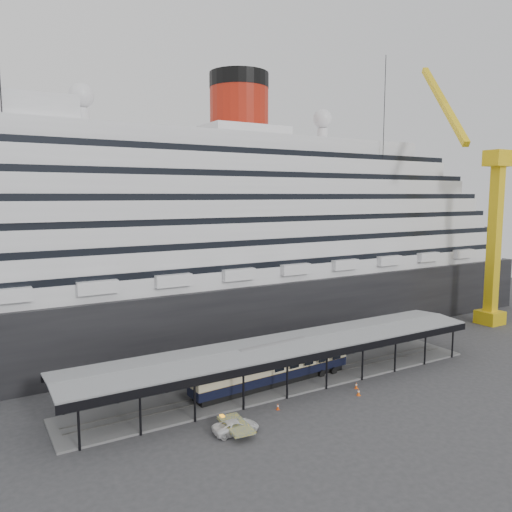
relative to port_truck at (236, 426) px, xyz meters
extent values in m
plane|color=#323235|center=(11.94, 3.41, -0.65)|extent=(200.00, 200.00, 0.00)
cube|color=black|center=(11.94, 35.41, 4.35)|extent=(130.00, 30.00, 10.00)
cylinder|color=#A31C0D|center=(19.94, 35.41, 36.75)|extent=(10.00, 10.00, 9.00)
cylinder|color=black|center=(19.94, 35.41, 42.00)|extent=(10.10, 10.10, 2.50)
sphere|color=silver|center=(-6.06, 35.41, 37.05)|extent=(3.60, 3.60, 3.60)
sphere|color=silver|center=(37.94, 35.41, 37.05)|extent=(3.60, 3.60, 3.60)
cube|color=slate|center=(11.94, 8.41, -0.53)|extent=(56.00, 8.00, 0.24)
cube|color=slate|center=(11.94, 7.69, -0.37)|extent=(54.00, 0.08, 0.10)
cube|color=slate|center=(11.94, 9.13, -0.37)|extent=(54.00, 0.08, 0.10)
cube|color=black|center=(11.94, 3.91, 3.80)|extent=(56.00, 0.18, 0.90)
cube|color=black|center=(11.94, 12.91, 3.80)|extent=(56.00, 0.18, 0.90)
cube|color=slate|center=(11.94, 8.41, 4.53)|extent=(56.00, 9.00, 0.24)
cylinder|color=black|center=(-17.27, 25.16, 22.96)|extent=(0.12, 0.12, 47.21)
cube|color=yellow|center=(59.94, 13.41, 0.55)|extent=(4.00, 4.00, 2.40)
cube|color=yellow|center=(59.94, 13.41, 14.75)|extent=(1.80, 1.80, 26.00)
cube|color=yellow|center=(59.94, 13.41, 29.15)|extent=(5.00, 3.20, 2.80)
cube|color=yellow|center=(51.07, 18.53, 38.56)|extent=(11.42, 18.78, 16.80)
cylinder|color=black|center=(42.20, 23.65, 22.96)|extent=(0.12, 0.12, 47.21)
imported|color=silver|center=(0.00, 0.00, 0.00)|extent=(4.81, 2.53, 1.29)
cube|color=black|center=(9.74, 8.41, -0.05)|extent=(21.23, 3.84, 0.70)
cube|color=black|center=(9.74, 8.41, 0.85)|extent=(22.26, 4.31, 1.11)
cube|color=beige|center=(9.74, 8.41, 2.06)|extent=(22.27, 4.35, 1.31)
cube|color=black|center=(9.74, 8.41, 2.91)|extent=(22.26, 4.31, 0.40)
cube|color=#DF420C|center=(6.51, 2.35, -0.63)|extent=(0.37, 0.37, 0.03)
cone|color=#DF420C|center=(6.51, 2.35, -0.29)|extent=(0.31, 0.31, 0.68)
cylinder|color=white|center=(6.51, 2.35, -0.22)|extent=(0.22, 0.22, 0.13)
cube|color=#F85E0D|center=(16.81, 0.79, -0.63)|extent=(0.48, 0.48, 0.03)
cone|color=#F85E0D|center=(16.81, 0.79, -0.23)|extent=(0.40, 0.40, 0.78)
cylinder|color=white|center=(16.81, 0.79, -0.16)|extent=(0.25, 0.25, 0.15)
cube|color=#F8550D|center=(18.02, 2.53, -0.63)|extent=(0.44, 0.44, 0.03)
cone|color=#F8550D|center=(18.02, 2.53, -0.25)|extent=(0.37, 0.37, 0.75)
cylinder|color=white|center=(18.02, 2.53, -0.18)|extent=(0.24, 0.24, 0.15)
camera|label=1|loc=(-22.20, -41.39, 22.82)|focal=35.00mm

